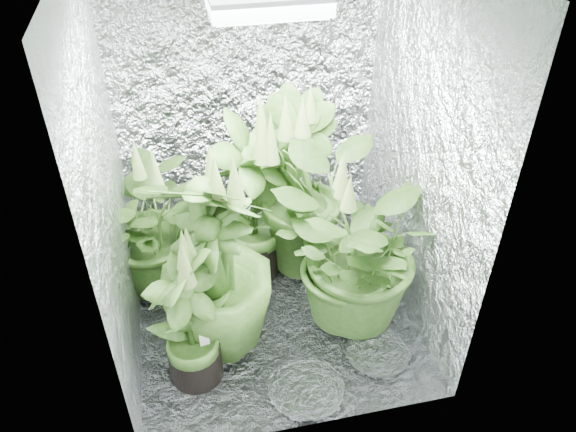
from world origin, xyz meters
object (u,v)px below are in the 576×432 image
(grow_lamp, at_px, (268,2))
(plant_b, at_px, (252,203))
(plant_d, at_px, (214,265))
(plant_c, at_px, (295,190))
(plant_f, at_px, (189,317))
(plant_a, at_px, (155,224))
(circulation_fan, at_px, (355,244))
(plant_e, at_px, (354,252))

(grow_lamp, xyz_separation_m, plant_b, (-0.05, 0.37, -1.28))
(grow_lamp, relative_size, plant_d, 0.41)
(plant_d, bearing_deg, grow_lamp, 24.15)
(plant_c, relative_size, plant_f, 1.28)
(grow_lamp, height_order, plant_d, grow_lamp)
(plant_b, distance_m, plant_f, 0.87)
(plant_f, bearing_deg, plant_b, 59.07)
(plant_a, bearing_deg, circulation_fan, -3.12)
(plant_e, bearing_deg, grow_lamp, 157.85)
(plant_b, height_order, plant_e, plant_b)
(plant_d, relative_size, plant_f, 1.25)
(grow_lamp, bearing_deg, plant_b, 98.17)
(plant_b, height_order, plant_d, plant_d)
(plant_f, bearing_deg, plant_e, 12.28)
(plant_a, bearing_deg, plant_f, -79.61)
(plant_b, bearing_deg, grow_lamp, -81.83)
(circulation_fan, bearing_deg, plant_a, 173.93)
(plant_c, height_order, circulation_fan, plant_c)
(grow_lamp, relative_size, plant_e, 0.45)
(plant_e, bearing_deg, plant_b, 130.83)
(plant_b, distance_m, circulation_fan, 0.77)
(plant_e, height_order, circulation_fan, plant_e)
(grow_lamp, height_order, plant_a, grow_lamp)
(plant_a, bearing_deg, plant_d, -61.48)
(grow_lamp, xyz_separation_m, plant_a, (-0.64, 0.40, -1.36))
(circulation_fan, bearing_deg, plant_d, -155.82)
(plant_c, xyz_separation_m, plant_e, (0.20, -0.58, -0.05))
(plant_a, relative_size, plant_d, 0.81)
(plant_e, bearing_deg, plant_a, 151.64)
(plant_b, xyz_separation_m, plant_e, (0.47, -0.54, -0.02))
(grow_lamp, height_order, plant_e, grow_lamp)
(plant_a, xyz_separation_m, plant_f, (0.14, -0.77, -0.03))
(plant_b, bearing_deg, circulation_fan, -3.61)
(plant_d, relative_size, circulation_fan, 3.55)
(plant_e, xyz_separation_m, plant_f, (-0.92, -0.20, -0.09))
(plant_a, distance_m, plant_f, 0.78)
(grow_lamp, height_order, circulation_fan, grow_lamp)
(plant_d, relative_size, plant_e, 1.10)
(plant_e, bearing_deg, circulation_fan, 69.20)
(plant_c, bearing_deg, grow_lamp, -118.00)
(plant_b, bearing_deg, plant_f, -120.93)
(plant_c, height_order, plant_d, plant_c)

